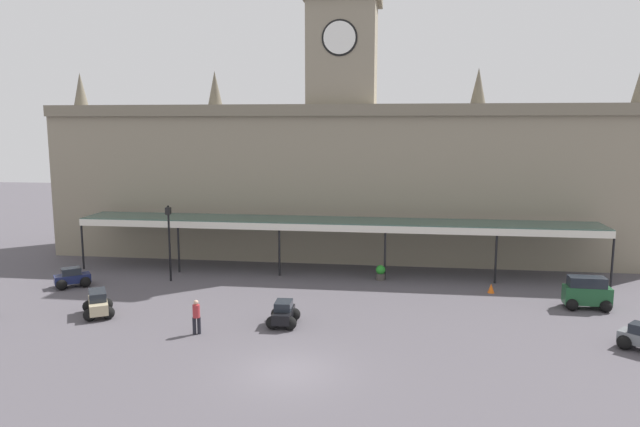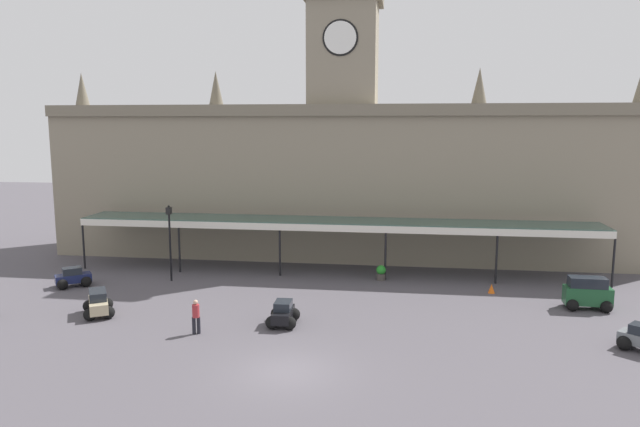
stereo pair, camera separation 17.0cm
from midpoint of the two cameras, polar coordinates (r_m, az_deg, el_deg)
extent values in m
plane|color=#4E4A50|center=(24.50, -2.92, -15.07)|extent=(140.00, 140.00, 0.00)
cube|color=gray|center=(44.04, 2.36, 3.13)|extent=(43.00, 6.33, 11.21)
cube|color=#756C5B|center=(40.55, 1.93, 10.02)|extent=(43.00, 0.30, 0.80)
cube|color=gray|center=(44.11, 2.44, 15.14)|extent=(4.80, 4.80, 7.24)
cylinder|color=white|center=(41.80, 2.10, 16.70)|extent=(2.20, 0.12, 2.20)
cylinder|color=black|center=(41.83, 2.11, 16.70)|extent=(2.46, 0.06, 2.46)
cone|color=#675F50|center=(50.26, -22.02, 11.08)|extent=(1.10, 1.10, 2.60)
cone|color=#675F50|center=(45.89, -9.96, 11.86)|extent=(1.10, 1.10, 2.60)
cone|color=#675F50|center=(44.03, 15.33, 11.83)|extent=(1.10, 1.10, 2.60)
cube|color=#38564C|center=(39.02, 1.56, -0.74)|extent=(34.35, 3.20, 0.16)
cube|color=silver|center=(37.49, 1.28, -1.43)|extent=(34.35, 0.12, 0.44)
cylinder|color=black|center=(43.40, -21.87, -2.80)|extent=(0.14, 0.14, 3.40)
cylinder|color=black|center=(40.44, -13.38, -3.21)|extent=(0.14, 0.14, 3.40)
cylinder|color=black|center=(38.49, -3.79, -3.58)|extent=(0.14, 0.14, 3.40)
cylinder|color=black|center=(37.71, 6.50, -3.88)|extent=(0.14, 0.14, 3.40)
cylinder|color=black|center=(38.17, 16.89, -4.05)|extent=(0.14, 0.14, 3.40)
cylinder|color=black|center=(39.83, 26.72, -4.09)|extent=(0.14, 0.14, 3.40)
cube|color=black|center=(29.57, -3.44, -9.76)|extent=(0.95, 2.08, 0.50)
cube|color=#1E232B|center=(29.47, -3.43, -8.88)|extent=(0.84, 1.13, 0.42)
sphere|color=black|center=(28.93, -2.78, -10.59)|extent=(0.64, 0.64, 0.64)
sphere|color=black|center=(29.08, -4.53, -10.51)|extent=(0.64, 0.64, 0.64)
sphere|color=black|center=(30.20, -2.38, -9.75)|extent=(0.64, 0.64, 0.64)
sphere|color=black|center=(30.33, -4.05, -9.68)|extent=(0.64, 0.64, 0.64)
cube|color=#1E512D|center=(34.93, 24.66, -7.26)|extent=(2.43, 1.02, 0.95)
cube|color=#1E232B|center=(34.73, 24.66, -6.07)|extent=(1.92, 0.95, 0.55)
sphere|color=black|center=(35.71, 25.75, -7.70)|extent=(0.64, 0.64, 0.64)
sphere|color=black|center=(34.84, 26.18, -8.13)|extent=(0.64, 0.64, 0.64)
sphere|color=black|center=(35.27, 23.08, -7.73)|extent=(0.64, 0.64, 0.64)
sphere|color=black|center=(34.39, 23.44, -8.17)|extent=(0.64, 0.64, 0.64)
cube|color=tan|center=(32.96, -20.58, -8.31)|extent=(1.92, 2.40, 0.55)
cube|color=#1E232B|center=(33.01, -20.64, -7.38)|extent=(1.50, 1.76, 0.45)
sphere|color=black|center=(32.29, -19.70, -9.03)|extent=(0.64, 0.64, 0.64)
sphere|color=black|center=(32.28, -21.31, -9.13)|extent=(0.64, 0.64, 0.64)
sphere|color=black|center=(33.78, -19.84, -8.26)|extent=(0.64, 0.64, 0.64)
sphere|color=black|center=(33.76, -21.38, -8.35)|extent=(0.64, 0.64, 0.64)
sphere|color=black|center=(30.50, 28.17, -10.62)|extent=(0.64, 0.64, 0.64)
sphere|color=black|center=(29.71, 27.59, -11.08)|extent=(0.64, 0.64, 0.64)
cube|color=#19214C|center=(39.16, -22.72, -5.81)|extent=(2.16, 1.94, 0.50)
cube|color=#1E232B|center=(39.05, -22.83, -5.16)|extent=(1.36, 1.30, 0.42)
sphere|color=black|center=(39.70, -21.80, -5.86)|extent=(0.64, 0.64, 0.64)
sphere|color=black|center=(38.86, -21.63, -6.16)|extent=(0.64, 0.64, 0.64)
sphere|color=black|center=(39.57, -23.75, -6.03)|extent=(0.64, 0.64, 0.64)
sphere|color=black|center=(38.72, -23.62, -6.33)|extent=(0.64, 0.64, 0.64)
cylinder|color=black|center=(28.91, -11.53, -10.59)|extent=(0.17, 0.17, 0.82)
cylinder|color=black|center=(28.90, -11.97, -10.61)|extent=(0.17, 0.17, 0.82)
cylinder|color=#A52D33|center=(28.68, -11.80, -9.24)|extent=(0.34, 0.34, 0.62)
sphere|color=tan|center=(28.55, -11.82, -8.43)|extent=(0.23, 0.23, 0.23)
cylinder|color=black|center=(38.24, -14.21, -3.24)|extent=(0.13, 0.13, 4.28)
cube|color=black|center=(37.83, -14.34, 0.26)|extent=(0.30, 0.30, 0.44)
sphere|color=black|center=(37.80, -14.36, 0.68)|extent=(0.14, 0.14, 0.14)
cone|color=orange|center=(36.30, 16.44, -7.00)|extent=(0.40, 0.40, 0.55)
cylinder|color=#47423D|center=(37.89, 6.06, -6.13)|extent=(0.56, 0.56, 0.42)
sphere|color=#268B27|center=(37.78, 6.07, -5.47)|extent=(0.60, 0.60, 0.60)
camera|label=1|loc=(0.08, -89.85, 0.02)|focal=32.96mm
camera|label=2|loc=(0.08, 90.15, -0.02)|focal=32.96mm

